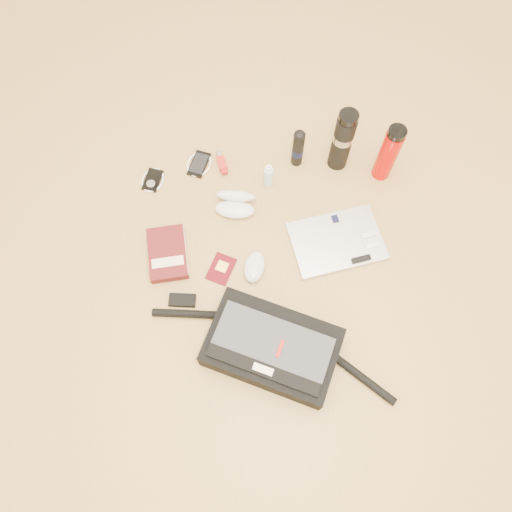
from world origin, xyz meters
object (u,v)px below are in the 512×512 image
thermos_black (343,140)px  laptop (337,242)px  thermos_red (388,153)px  messenger_bag (271,347)px  book (168,254)px

thermos_black → laptop: bearing=-94.2°
laptop → thermos_red: size_ratio=1.38×
laptop → messenger_bag: bearing=-136.1°
book → messenger_bag: bearing=-52.3°
messenger_bag → thermos_red: thermos_red is taller
laptop → thermos_red: bearing=43.4°
messenger_bag → thermos_black: 0.80m
messenger_bag → laptop: size_ratio=2.18×
laptop → thermos_black: bearing=72.0°
laptop → book: book is taller
thermos_black → thermos_red: 0.17m
messenger_bag → thermos_black: (0.27, 0.74, 0.09)m
laptop → thermos_red: thermos_red is taller
book → thermos_red: (0.80, 0.34, 0.11)m
messenger_bag → thermos_black: size_ratio=2.78×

